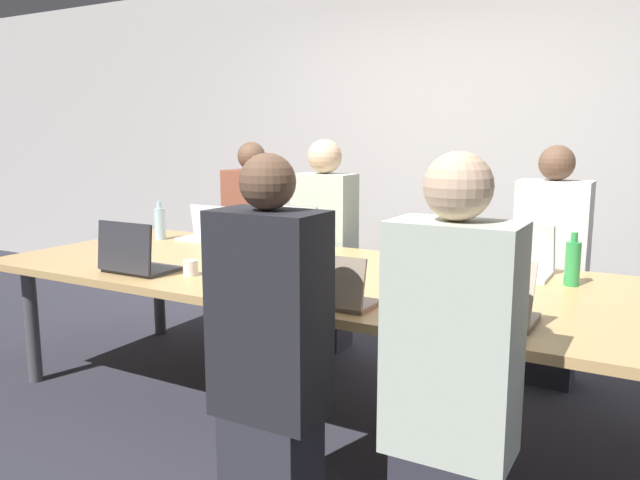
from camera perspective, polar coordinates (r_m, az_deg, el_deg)
The scene contains 20 objects.
ground_plane at distance 3.50m, azimuth -0.10°, elevation -14.96°, with size 24.00×24.00×0.00m, color #2D2D38.
curtain_wall at distance 5.07m, azimuth 11.58°, elevation 8.79°, with size 12.00×0.06×2.80m.
conference_table at distance 3.27m, azimuth -0.11°, elevation -3.78°, with size 3.67×1.41×0.75m.
laptop_far_left at distance 4.31m, azimuth -10.24°, elevation 0.91°, with size 0.34×0.23×0.23m.
person_far_left at distance 4.71m, azimuth -6.16°, elevation 0.08°, with size 0.40×0.24×1.40m.
bottle_far_left at distance 4.38m, azimuth -14.43°, elevation 1.51°, with size 0.07×0.07×0.26m.
laptop_near_right at distance 2.47m, azimuth 15.31°, elevation -5.67°, with size 0.33×0.26×0.25m.
person_near_right at distance 2.06m, azimuth 11.89°, elevation -12.62°, with size 0.40×0.24×1.41m.
laptop_near_left at distance 3.36m, azimuth -16.67°, elevation -1.61°, with size 0.36×0.27×0.27m.
cup_near_left at distance 3.24m, azimuth -11.75°, elevation -2.51°, with size 0.08×0.08×0.08m.
laptop_near_midright at distance 2.60m, azimuth 0.99°, elevation -4.68°, with size 0.35×0.22×0.23m.
person_near_midright at distance 2.28m, azimuth -4.60°, elevation -10.45°, with size 0.40×0.24×1.40m.
cup_near_midright at distance 2.53m, azimuth 6.93°, elevation -5.67°, with size 0.08×0.08×0.09m.
laptop_far_right at distance 3.34m, azimuth 17.62°, elevation -1.73°, with size 0.34×0.27×0.27m.
person_far_right at distance 3.87m, azimuth 20.30°, elevation -2.62°, with size 0.40×0.24×1.40m.
bottle_far_right at distance 3.18m, azimuth 22.10°, elevation -1.94°, with size 0.07×0.07×0.26m.
laptop_far_midleft at distance 3.91m, azimuth -2.83°, elevation 0.31°, with size 0.35×0.26×0.27m.
person_far_midleft at distance 4.24m, azimuth 0.42°, elevation -0.66°, with size 0.40×0.24×1.43m.
cup_far_midleft at distance 3.97m, azimuth -6.58°, elevation -0.12°, with size 0.09×0.09×0.08m.
stapler at distance 3.37m, azimuth -5.02°, elevation -2.13°, with size 0.05×0.15×0.05m.
Camera 1 is at (1.57, -2.77, 1.46)m, focal length 35.00 mm.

